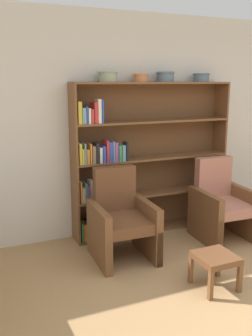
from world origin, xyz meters
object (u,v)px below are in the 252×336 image
object	(u,v)px
bookshelf	(137,163)
bowl_olive	(201,77)
bowl_terracotta	(141,77)
armchair_leather	(121,221)
bowl_brass	(108,76)
armchair_cushioned	(222,205)
footstool	(215,261)
bowl_copper	(165,76)

from	to	relation	value
bookshelf	bowl_olive	xyz separation A→B (m)	(0.89, -0.02, 1.07)
bowl_terracotta	armchair_leather	world-z (taller)	bowl_terracotta
bowl_brass	bowl_olive	world-z (taller)	bowl_brass
bowl_olive	bookshelf	bearing A→B (deg)	178.73
armchair_leather	bookshelf	bearing A→B (deg)	-126.16
bookshelf	armchair_cushioned	distance (m)	1.18
bowl_brass	footstool	bearing A→B (deg)	-72.60
armchair_cushioned	bowl_brass	bearing A→B (deg)	-22.00
bowl_brass	bowl_olive	distance (m)	1.29
bowl_copper	footstool	size ratio (longest dim) A/B	0.64
bowl_terracotta	bowl_olive	distance (m)	0.87
bowl_copper	footstool	distance (m)	2.32
bookshelf	bowl_terracotta	xyz separation A→B (m)	(0.03, -0.02, 1.06)
bowl_terracotta	bowl_copper	xyz separation A→B (m)	(0.34, 0.00, 0.01)
bowl_terracotta	footstool	world-z (taller)	bowl_terracotta
armchair_leather	footstool	xyz separation A→B (m)	(0.56, -0.96, -0.15)
footstool	bowl_brass	bearing A→B (deg)	107.40
bowl_brass	armchair_leather	size ratio (longest dim) A/B	0.24
bowl_terracotta	bowl_copper	size ratio (longest dim) A/B	0.84
bowl_brass	bowl_olive	xyz separation A→B (m)	(1.29, 0.00, -0.01)
bowl_terracotta	footstool	distance (m)	2.30
bookshelf	armchair_cushioned	bearing A→B (deg)	-34.50
bowl_brass	armchair_leather	distance (m)	1.67
bowl_brass	bowl_terracotta	world-z (taller)	bowl_brass
bowl_copper	armchair_cushioned	xyz separation A→B (m)	(0.52, -0.59, -1.57)
bookshelf	bowl_copper	world-z (taller)	bowl_copper
armchair_cushioned	bowl_copper	bearing A→B (deg)	-45.94
bowl_copper	footstool	bearing A→B (deg)	-100.15
bookshelf	bowl_brass	xyz separation A→B (m)	(-0.40, -0.02, 1.08)
footstool	armchair_leather	bearing A→B (deg)	120.40
armchair_cushioned	footstool	world-z (taller)	armchair_cushioned
bowl_brass	bowl_olive	size ratio (longest dim) A/B	1.07
bowl_terracotta	armchair_leather	size ratio (longest dim) A/B	0.20
bowl_olive	bowl_brass	bearing A→B (deg)	180.00
bowl_brass	armchair_cushioned	bearing A→B (deg)	-24.64
bookshelf	bowl_brass	distance (m)	1.15
bowl_brass	footstool	world-z (taller)	bowl_brass
bookshelf	bowl_olive	distance (m)	1.39
bowl_terracotta	bowl_copper	world-z (taller)	bowl_copper
armchair_cushioned	bowl_terracotta	bearing A→B (deg)	-31.76
armchair_leather	footstool	size ratio (longest dim) A/B	2.73
bowl_terracotta	footstool	bearing A→B (deg)	-87.69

